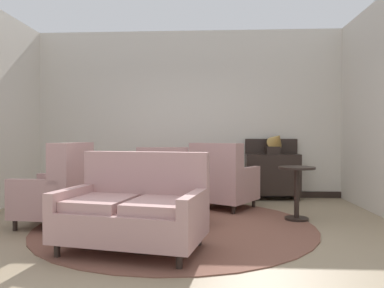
{
  "coord_description": "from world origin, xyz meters",
  "views": [
    {
      "loc": [
        0.46,
        -4.45,
        1.16
      ],
      "look_at": [
        0.2,
        0.59,
        1.06
      ],
      "focal_mm": 34.25,
      "sensor_mm": 36.0,
      "label": 1
    }
  ],
  "objects_px": {
    "settee": "(134,210)",
    "side_table": "(297,188)",
    "armchair_near_window": "(222,181)",
    "armchair_foreground_right": "(162,181)",
    "sideboard": "(272,173)",
    "coffee_table": "(171,196)",
    "armchair_far_left": "(59,191)",
    "gramophone": "(276,142)",
    "porcelain_vase": "(167,177)"
  },
  "relations": [
    {
      "from": "settee",
      "to": "armchair_near_window",
      "type": "height_order",
      "value": "armchair_near_window"
    },
    {
      "from": "porcelain_vase",
      "to": "sideboard",
      "type": "distance_m",
      "value": 2.67
    },
    {
      "from": "settee",
      "to": "armchair_far_left",
      "type": "distance_m",
      "value": 1.53
    },
    {
      "from": "settee",
      "to": "side_table",
      "type": "relative_size",
      "value": 2.1
    },
    {
      "from": "porcelain_vase",
      "to": "gramophone",
      "type": "xyz_separation_m",
      "value": [
        1.76,
        1.96,
        0.43
      ]
    },
    {
      "from": "settee",
      "to": "armchair_foreground_right",
      "type": "height_order",
      "value": "settee"
    },
    {
      "from": "coffee_table",
      "to": "gramophone",
      "type": "xyz_separation_m",
      "value": [
        1.7,
        1.97,
        0.68
      ]
    },
    {
      "from": "armchair_near_window",
      "to": "sideboard",
      "type": "bearing_deg",
      "value": -102.01
    },
    {
      "from": "armchair_far_left",
      "to": "side_table",
      "type": "height_order",
      "value": "armchair_far_left"
    },
    {
      "from": "side_table",
      "to": "gramophone",
      "type": "xyz_separation_m",
      "value": [
        -0.01,
        1.61,
        0.61
      ]
    },
    {
      "from": "armchair_foreground_right",
      "to": "porcelain_vase",
      "type": "bearing_deg",
      "value": 90.69
    },
    {
      "from": "settee",
      "to": "armchair_far_left",
      "type": "relative_size",
      "value": 1.45
    },
    {
      "from": "armchair_foreground_right",
      "to": "gramophone",
      "type": "relative_size",
      "value": 2.14
    },
    {
      "from": "armchair_far_left",
      "to": "side_table",
      "type": "xyz_separation_m",
      "value": [
        3.17,
        0.48,
        -0.01
      ]
    },
    {
      "from": "armchair_far_left",
      "to": "sideboard",
      "type": "height_order",
      "value": "sideboard"
    },
    {
      "from": "coffee_table",
      "to": "armchair_foreground_right",
      "type": "bearing_deg",
      "value": 102.82
    },
    {
      "from": "armchair_foreground_right",
      "to": "gramophone",
      "type": "bearing_deg",
      "value": -172.85
    },
    {
      "from": "side_table",
      "to": "armchair_near_window",
      "type": "bearing_deg",
      "value": 143.89
    },
    {
      "from": "porcelain_vase",
      "to": "armchair_foreground_right",
      "type": "height_order",
      "value": "armchair_foreground_right"
    },
    {
      "from": "coffee_table",
      "to": "settee",
      "type": "height_order",
      "value": "settee"
    },
    {
      "from": "armchair_foreground_right",
      "to": "armchair_far_left",
      "type": "xyz_separation_m",
      "value": [
        -1.15,
        -1.48,
        0.03
      ]
    },
    {
      "from": "armchair_far_left",
      "to": "side_table",
      "type": "relative_size",
      "value": 1.45
    },
    {
      "from": "armchair_far_left",
      "to": "gramophone",
      "type": "relative_size",
      "value": 2.35
    },
    {
      "from": "armchair_near_window",
      "to": "coffee_table",
      "type": "bearing_deg",
      "value": 89.74
    },
    {
      "from": "settee",
      "to": "gramophone",
      "type": "xyz_separation_m",
      "value": [
        1.97,
        3.04,
        0.65
      ]
    },
    {
      "from": "armchair_foreground_right",
      "to": "sideboard",
      "type": "xyz_separation_m",
      "value": [
        1.97,
        0.7,
        0.07
      ]
    },
    {
      "from": "sideboard",
      "to": "coffee_table",
      "type": "bearing_deg",
      "value": -128.97
    },
    {
      "from": "porcelain_vase",
      "to": "armchair_far_left",
      "type": "distance_m",
      "value": 1.42
    },
    {
      "from": "armchair_far_left",
      "to": "armchair_foreground_right",
      "type": "bearing_deg",
      "value": 147.85
    },
    {
      "from": "armchair_near_window",
      "to": "settee",
      "type": "bearing_deg",
      "value": 98.57
    },
    {
      "from": "armchair_near_window",
      "to": "side_table",
      "type": "bearing_deg",
      "value": 176.59
    },
    {
      "from": "settee",
      "to": "gramophone",
      "type": "distance_m",
      "value": 3.68
    },
    {
      "from": "porcelain_vase",
      "to": "gramophone",
      "type": "relative_size",
      "value": 0.85
    },
    {
      "from": "gramophone",
      "to": "armchair_far_left",
      "type": "bearing_deg",
      "value": -146.49
    },
    {
      "from": "coffee_table",
      "to": "armchair_foreground_right",
      "type": "xyz_separation_m",
      "value": [
        -0.31,
        1.35,
        0.04
      ]
    },
    {
      "from": "armchair_near_window",
      "to": "sideboard",
      "type": "height_order",
      "value": "sideboard"
    },
    {
      "from": "armchair_foreground_right",
      "to": "side_table",
      "type": "height_order",
      "value": "armchair_foreground_right"
    },
    {
      "from": "gramophone",
      "to": "side_table",
      "type": "bearing_deg",
      "value": -89.67
    },
    {
      "from": "settee",
      "to": "porcelain_vase",
      "type": "bearing_deg",
      "value": 90.81
    },
    {
      "from": "side_table",
      "to": "gramophone",
      "type": "distance_m",
      "value": 1.72
    },
    {
      "from": "coffee_table",
      "to": "sideboard",
      "type": "relative_size",
      "value": 0.83
    },
    {
      "from": "coffee_table",
      "to": "armchair_far_left",
      "type": "bearing_deg",
      "value": -175.08
    },
    {
      "from": "coffee_table",
      "to": "armchair_near_window",
      "type": "height_order",
      "value": "armchair_near_window"
    },
    {
      "from": "settee",
      "to": "gramophone",
      "type": "relative_size",
      "value": 3.39
    },
    {
      "from": "coffee_table",
      "to": "armchair_foreground_right",
      "type": "height_order",
      "value": "armchair_foreground_right"
    },
    {
      "from": "side_table",
      "to": "gramophone",
      "type": "relative_size",
      "value": 1.61
    },
    {
      "from": "armchair_far_left",
      "to": "sideboard",
      "type": "bearing_deg",
      "value": 130.69
    },
    {
      "from": "armchair_far_left",
      "to": "gramophone",
      "type": "xyz_separation_m",
      "value": [
        3.16,
        2.09,
        0.6
      ]
    },
    {
      "from": "armchair_foreground_right",
      "to": "gramophone",
      "type": "distance_m",
      "value": 2.2
    },
    {
      "from": "armchair_near_window",
      "to": "armchair_foreground_right",
      "type": "relative_size",
      "value": 1.17
    }
  ]
}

